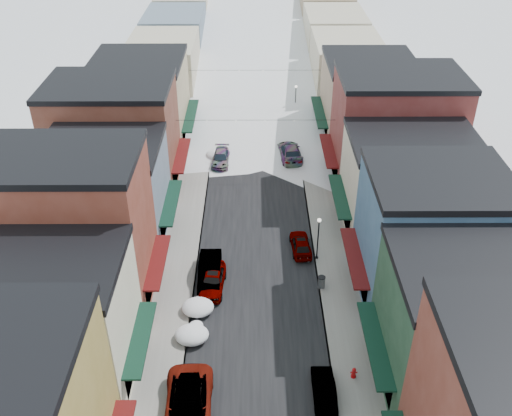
{
  "coord_description": "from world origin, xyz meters",
  "views": [
    {
      "loc": [
        -0.2,
        -13.94,
        30.48
      ],
      "look_at": [
        0.0,
        29.66,
        2.15
      ],
      "focal_mm": 40.0,
      "sensor_mm": 36.0,
      "label": 1
    }
  ],
  "objects_px": {
    "car_dark_hatch": "(210,271)",
    "streetlamp_near": "(318,233)",
    "car_silver_sedan": "(213,280)",
    "trash_can": "(321,282)",
    "car_green_sedan": "(324,390)",
    "car_white_suv": "(188,407)",
    "fire_hydrant": "(354,373)"
  },
  "relations": [
    {
      "from": "car_white_suv",
      "to": "fire_hydrant",
      "type": "distance_m",
      "value": 11.15
    },
    {
      "from": "car_dark_hatch",
      "to": "trash_can",
      "type": "height_order",
      "value": "car_dark_hatch"
    },
    {
      "from": "car_silver_sedan",
      "to": "car_green_sedan",
      "type": "xyz_separation_m",
      "value": [
        7.8,
        -10.72,
        -0.12
      ]
    },
    {
      "from": "trash_can",
      "to": "streetlamp_near",
      "type": "xyz_separation_m",
      "value": [
        0.0,
        3.82,
        2.04
      ]
    },
    {
      "from": "car_green_sedan",
      "to": "fire_hydrant",
      "type": "bearing_deg",
      "value": -145.38
    },
    {
      "from": "car_silver_sedan",
      "to": "car_dark_hatch",
      "type": "xyz_separation_m",
      "value": [
        -0.31,
        1.11,
        0.07
      ]
    },
    {
      "from": "car_dark_hatch",
      "to": "fire_hydrant",
      "type": "relative_size",
      "value": 6.42
    },
    {
      "from": "car_white_suv",
      "to": "car_green_sedan",
      "type": "distance_m",
      "value": 8.73
    },
    {
      "from": "car_dark_hatch",
      "to": "streetlamp_near",
      "type": "bearing_deg",
      "value": 14.84
    },
    {
      "from": "streetlamp_near",
      "to": "car_green_sedan",
      "type": "bearing_deg",
      "value": -93.57
    },
    {
      "from": "car_white_suv",
      "to": "trash_can",
      "type": "bearing_deg",
      "value": 49.62
    },
    {
      "from": "car_dark_hatch",
      "to": "car_green_sedan",
      "type": "bearing_deg",
      "value": -56.67
    },
    {
      "from": "car_silver_sedan",
      "to": "trash_can",
      "type": "distance_m",
      "value": 8.7
    },
    {
      "from": "car_white_suv",
      "to": "car_dark_hatch",
      "type": "relative_size",
      "value": 1.25
    },
    {
      "from": "trash_can",
      "to": "streetlamp_near",
      "type": "bearing_deg",
      "value": 90.0
    },
    {
      "from": "car_white_suv",
      "to": "trash_can",
      "type": "height_order",
      "value": "car_white_suv"
    },
    {
      "from": "car_white_suv",
      "to": "car_silver_sedan",
      "type": "bearing_deg",
      "value": 84.12
    },
    {
      "from": "fire_hydrant",
      "to": "car_green_sedan",
      "type": "bearing_deg",
      "value": -145.51
    },
    {
      "from": "car_white_suv",
      "to": "car_green_sedan",
      "type": "height_order",
      "value": "car_white_suv"
    },
    {
      "from": "car_silver_sedan",
      "to": "car_dark_hatch",
      "type": "distance_m",
      "value": 1.15
    },
    {
      "from": "car_white_suv",
      "to": "fire_hydrant",
      "type": "xyz_separation_m",
      "value": [
        10.75,
        2.94,
        -0.38
      ]
    },
    {
      "from": "car_white_suv",
      "to": "car_green_sedan",
      "type": "bearing_deg",
      "value": 7.49
    },
    {
      "from": "car_dark_hatch",
      "to": "trash_can",
      "type": "bearing_deg",
      "value": -8.94
    },
    {
      "from": "car_dark_hatch",
      "to": "car_green_sedan",
      "type": "distance_m",
      "value": 14.34
    },
    {
      "from": "fire_hydrant",
      "to": "trash_can",
      "type": "distance_m",
      "value": 9.2
    },
    {
      "from": "car_dark_hatch",
      "to": "streetlamp_near",
      "type": "xyz_separation_m",
      "value": [
        9.01,
        2.58,
        1.88
      ]
    },
    {
      "from": "car_silver_sedan",
      "to": "car_green_sedan",
      "type": "bearing_deg",
      "value": -49.69
    },
    {
      "from": "car_green_sedan",
      "to": "trash_can",
      "type": "relative_size",
      "value": 3.84
    },
    {
      "from": "car_green_sedan",
      "to": "streetlamp_near",
      "type": "bearing_deg",
      "value": -93.44
    },
    {
      "from": "fire_hydrant",
      "to": "streetlamp_near",
      "type": "xyz_separation_m",
      "value": [
        -1.25,
        12.93,
        2.21
      ]
    },
    {
      "from": "fire_hydrant",
      "to": "trash_can",
      "type": "bearing_deg",
      "value": 97.82
    },
    {
      "from": "car_white_suv",
      "to": "trash_can",
      "type": "distance_m",
      "value": 15.34
    }
  ]
}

